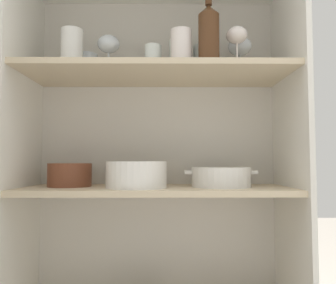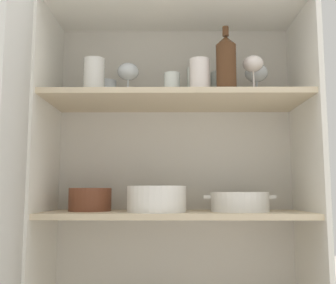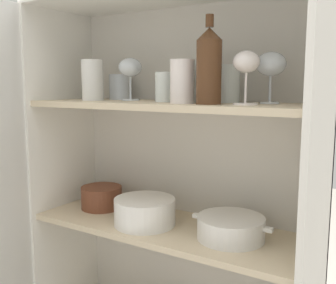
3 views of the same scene
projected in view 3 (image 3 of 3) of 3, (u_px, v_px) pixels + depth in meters
The scene contains 18 objects.
cupboard_back_panel at pixel (191, 214), 1.47m from camera, with size 0.97×0.02×1.50m, color silver.
cupboard_side_left at pixel (67, 205), 1.58m from camera, with size 0.02×0.36×1.50m, color white.
cupboard_side_right at pixel (314, 260), 1.08m from camera, with size 0.02×0.36×1.50m, color white.
shelf_board_middle at pixel (167, 228), 1.33m from camera, with size 0.93×0.32×0.02m, color beige.
shelf_board_upper at pixel (167, 105), 1.27m from camera, with size 0.93×0.32×0.02m, color beige.
tumbler_glass_0 at pixel (199, 81), 1.26m from camera, with size 0.08×0.08×0.13m.
tumbler_glass_1 at pixel (164, 87), 1.27m from camera, with size 0.06×0.06×0.10m.
tumbler_glass_2 at pixel (182, 82), 1.17m from camera, with size 0.07×0.07×0.13m.
tumbler_glass_3 at pixel (227, 84), 1.22m from camera, with size 0.08×0.08×0.12m.
tumbler_glass_4 at pixel (120, 87), 1.49m from camera, with size 0.08×0.08×0.09m.
tumbler_glass_5 at pixel (93, 80), 1.40m from camera, with size 0.08×0.08×0.14m.
wine_glass_0 at pixel (130, 69), 1.38m from camera, with size 0.08×0.08×0.15m.
wine_glass_1 at pixel (246, 65), 1.07m from camera, with size 0.07×0.07×0.15m.
wine_glass_2 at pixel (271, 65), 1.14m from camera, with size 0.09×0.09×0.15m.
wine_bottle at pixel (209, 66), 1.10m from camera, with size 0.07×0.07×0.25m.
plate_stack_white at pixel (145, 211), 1.33m from camera, with size 0.21×0.21×0.09m.
mixing_bowl_large at pixel (102, 196), 1.51m from camera, with size 0.15×0.15×0.08m.
casserole_dish at pixel (231, 228), 1.20m from camera, with size 0.26×0.21×0.07m.
Camera 3 is at (0.67, -0.92, 1.23)m, focal length 42.00 mm.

